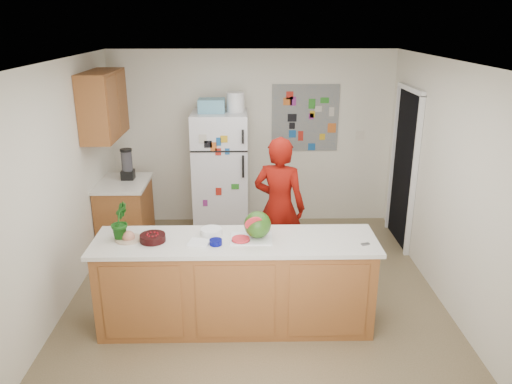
{
  "coord_description": "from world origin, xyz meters",
  "views": [
    {
      "loc": [
        -0.09,
        -4.79,
        2.89
      ],
      "look_at": [
        0.01,
        0.2,
        1.15
      ],
      "focal_mm": 35.0,
      "sensor_mm": 36.0,
      "label": 1
    }
  ],
  "objects_px": {
    "refrigerator": "(221,173)",
    "person": "(279,207)",
    "watermelon": "(258,225)",
    "cherry_bowl": "(153,238)"
  },
  "relations": [
    {
      "from": "refrigerator",
      "to": "watermelon",
      "type": "xyz_separation_m",
      "value": [
        0.46,
        -2.35,
        0.21
      ]
    },
    {
      "from": "refrigerator",
      "to": "cherry_bowl",
      "type": "relative_size",
      "value": 7.14
    },
    {
      "from": "refrigerator",
      "to": "person",
      "type": "relative_size",
      "value": 1.02
    },
    {
      "from": "refrigerator",
      "to": "cherry_bowl",
      "type": "distance_m",
      "value": 2.46
    },
    {
      "from": "cherry_bowl",
      "to": "watermelon",
      "type": "bearing_deg",
      "value": 3.03
    },
    {
      "from": "person",
      "to": "cherry_bowl",
      "type": "bearing_deg",
      "value": 59.85
    },
    {
      "from": "watermelon",
      "to": "refrigerator",
      "type": "bearing_deg",
      "value": 101.08
    },
    {
      "from": "person",
      "to": "watermelon",
      "type": "relative_size",
      "value": 6.52
    },
    {
      "from": "cherry_bowl",
      "to": "refrigerator",
      "type": "bearing_deg",
      "value": 77.82
    },
    {
      "from": "refrigerator",
      "to": "person",
      "type": "distance_m",
      "value": 1.49
    }
  ]
}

